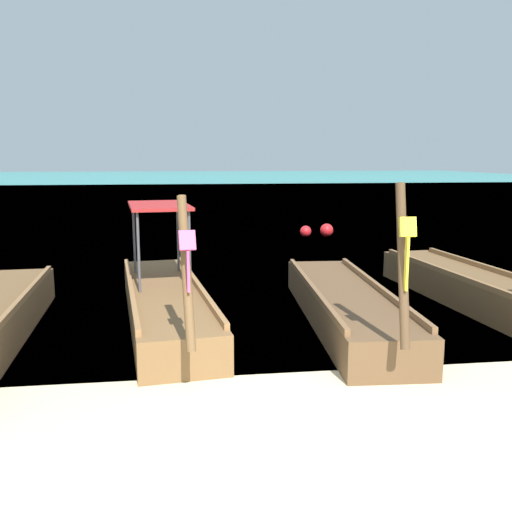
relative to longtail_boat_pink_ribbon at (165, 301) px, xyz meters
name	(u,v)px	position (x,y,z in m)	size (l,w,h in m)	color
ground	(318,468)	(1.57, -5.21, -0.36)	(120.00, 120.00, 0.00)	beige
sea_water	(190,183)	(1.57, 57.21, -0.36)	(120.00, 120.00, 0.00)	teal
longtail_boat_pink_ribbon	(165,301)	(0.00, 0.00, 0.00)	(1.97, 6.50, 2.48)	brown
longtail_boat_yellow_ribbon	(345,306)	(3.22, -0.56, -0.05)	(1.60, 6.11, 2.64)	brown
longtail_boat_blue_ribbon	(481,292)	(6.17, 0.06, -0.03)	(1.63, 7.05, 2.84)	brown
mooring_buoy_near	(306,231)	(4.96, 10.42, -0.15)	(0.42, 0.42, 0.42)	red
mooring_buoy_far	(327,230)	(5.77, 10.38, -0.11)	(0.50, 0.50, 0.50)	red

